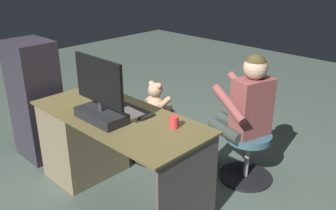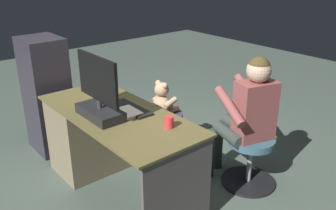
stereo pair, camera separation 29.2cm
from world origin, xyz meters
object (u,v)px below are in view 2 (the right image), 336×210
(office_chair_teddy, at_px, (162,132))
(teddy_bear, at_px, (163,100))
(keyboard, at_px, (131,108))
(visitor_chair, at_px, (250,157))
(tv_remote, at_px, (96,103))
(monitor, at_px, (99,98))
(desk, at_px, (94,134))
(computer_mouse, at_px, (111,98))
(cup, at_px, (169,122))
(person, at_px, (246,110))

(office_chair_teddy, bearing_deg, teddy_bear, -90.00)
(keyboard, xyz_separation_m, visitor_chair, (-0.61, -0.81, -0.48))
(visitor_chair, bearing_deg, tv_remote, 46.78)
(monitor, relative_size, visitor_chair, 1.09)
(keyboard, bearing_deg, desk, 16.33)
(keyboard, height_order, computer_mouse, computer_mouse)
(monitor, relative_size, cup, 6.02)
(monitor, height_order, person, monitor)
(cup, distance_m, person, 0.78)
(computer_mouse, relative_size, visitor_chair, 0.20)
(computer_mouse, height_order, office_chair_teddy, computer_mouse)
(tv_remote, height_order, teddy_bear, teddy_bear)
(desk, distance_m, visitor_chair, 1.40)
(desk, bearing_deg, monitor, 160.88)
(computer_mouse, xyz_separation_m, teddy_bear, (0.01, -0.57, -0.16))
(office_chair_teddy, relative_size, teddy_bear, 1.63)
(computer_mouse, xyz_separation_m, visitor_chair, (-0.88, -0.82, -0.49))
(computer_mouse, height_order, visitor_chair, computer_mouse)
(teddy_bear, bearing_deg, desk, 77.74)
(computer_mouse, distance_m, cup, 0.73)
(teddy_bear, bearing_deg, keyboard, 116.61)
(desk, height_order, visitor_chair, desk)
(computer_mouse, distance_m, person, 1.14)
(keyboard, bearing_deg, visitor_chair, -127.08)
(office_chair_teddy, xyz_separation_m, visitor_chair, (-0.89, -0.27, 0.01))
(visitor_chair, bearing_deg, monitor, 59.03)
(keyboard, distance_m, office_chair_teddy, 0.79)
(desk, xyz_separation_m, office_chair_teddy, (-0.15, -0.67, -0.14))
(desk, bearing_deg, keyboard, -163.67)
(visitor_chair, xyz_separation_m, person, (0.08, 0.02, 0.42))
(desk, distance_m, person, 1.36)
(person, bearing_deg, teddy_bear, 15.86)
(monitor, distance_m, keyboard, 0.30)
(cup, bearing_deg, visitor_chair, -101.52)
(cup, height_order, office_chair_teddy, cup)
(visitor_chair, bearing_deg, keyboard, 52.92)
(monitor, height_order, teddy_bear, monitor)
(computer_mouse, distance_m, office_chair_teddy, 0.75)
(office_chair_teddy, xyz_separation_m, teddy_bear, (0.00, -0.01, 0.35))
(tv_remote, bearing_deg, monitor, 158.91)
(monitor, height_order, keyboard, monitor)
(monitor, height_order, visitor_chair, monitor)
(office_chair_teddy, bearing_deg, person, -163.35)
(cup, bearing_deg, person, -96.37)
(cup, height_order, teddy_bear, cup)
(desk, height_order, cup, cup)
(keyboard, height_order, visitor_chair, keyboard)
(office_chair_teddy, bearing_deg, visitor_chair, -163.35)
(monitor, distance_m, cup, 0.57)
(monitor, height_order, computer_mouse, monitor)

